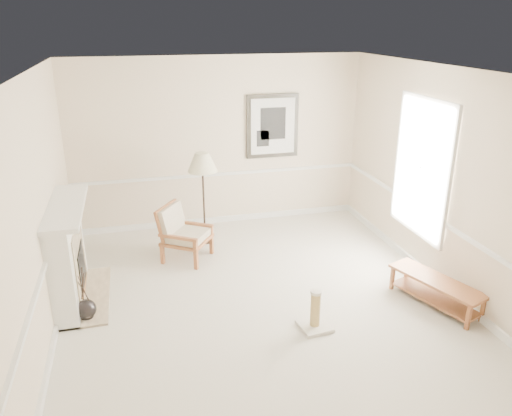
# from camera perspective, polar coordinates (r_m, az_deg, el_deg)

# --- Properties ---
(ground) EXTENTS (5.50, 5.50, 0.00)m
(ground) POSITION_cam_1_polar(r_m,az_deg,el_deg) (6.65, 0.29, -10.32)
(ground) COLOR silver
(ground) RESTS_ON ground
(room) EXTENTS (5.04, 5.54, 2.92)m
(room) POSITION_cam_1_polar(r_m,az_deg,el_deg) (6.01, 1.42, 5.65)
(room) COLOR beige
(room) RESTS_ON ground
(fireplace) EXTENTS (0.64, 1.64, 1.31)m
(fireplace) POSITION_cam_1_polar(r_m,az_deg,el_deg) (6.78, -20.67, -4.99)
(fireplace) COLOR white
(fireplace) RESTS_ON ground
(floor_vase) EXTENTS (0.24, 0.24, 0.72)m
(floor_vase) POSITION_cam_1_polar(r_m,az_deg,el_deg) (6.51, -18.83, -10.95)
(floor_vase) COLOR black
(floor_vase) RESTS_ON ground
(armchair) EXTENTS (0.90, 0.89, 0.83)m
(armchair) POSITION_cam_1_polar(r_m,az_deg,el_deg) (7.61, -8.58, -2.57)
(armchair) COLOR brown
(armchair) RESTS_ON ground
(floor_lamp) EXTENTS (0.52, 0.52, 1.50)m
(floor_lamp) POSITION_cam_1_polar(r_m,az_deg,el_deg) (7.84, -6.16, 4.93)
(floor_lamp) COLOR black
(floor_lamp) RESTS_ON ground
(bench) EXTENTS (0.79, 1.31, 0.36)m
(bench) POSITION_cam_1_polar(r_m,az_deg,el_deg) (6.81, 19.86, -8.57)
(bench) COLOR brown
(bench) RESTS_ON ground
(scratching_post) EXTENTS (0.39, 0.39, 0.50)m
(scratching_post) POSITION_cam_1_polar(r_m,az_deg,el_deg) (6.05, 6.75, -12.20)
(scratching_post) COLOR silver
(scratching_post) RESTS_ON ground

